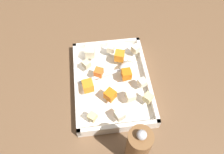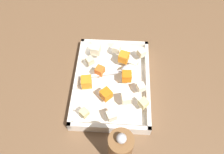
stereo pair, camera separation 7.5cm
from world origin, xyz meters
TOP-DOWN VIEW (x-y plane):
  - ground_plane at (0.00, 0.00)m, footprint 4.00×4.00m
  - baking_dish at (0.01, 0.01)m, footprint 0.35×0.25m
  - carrot_chunk_corner_sw at (-0.07, 0.05)m, footprint 0.04×0.04m
  - carrot_chunk_mid_left at (0.01, 0.06)m, footprint 0.03×0.03m
  - carrot_chunk_back_center at (0.08, 0.00)m, footprint 0.04×0.04m
  - carrot_chunk_near_right at (0.04, -0.07)m, footprint 0.04×0.04m
  - carrot_chunk_far_right at (-0.01, -0.03)m, footprint 0.04×0.04m
  - potato_chunk_rim_edge at (-0.10, -0.05)m, footprint 0.04×0.04m
  - potato_chunk_under_handle at (-0.10, 0.11)m, footprint 0.04×0.04m
  - potato_chunk_near_spoon at (-0.05, -0.07)m, footprint 0.03×0.03m
  - potato_chunk_corner_nw at (0.11, 0.12)m, footprint 0.04×0.04m
  - potato_chunk_front_center at (0.15, -0.06)m, footprint 0.03×0.03m
  - potato_chunk_heap_side at (0.09, 0.06)m, footprint 0.03×0.03m
  - potato_chunk_mid_right at (-0.05, 0.09)m, footprint 0.03×0.03m
  - potato_chunk_heap_top at (-0.11, 0.03)m, footprint 0.03×0.03m
  - parsnip_chunk_corner_se at (0.05, 0.11)m, footprint 0.03×0.03m
  - parsnip_chunk_near_left at (0.15, 0.02)m, footprint 0.04×0.04m
  - serving_spoon at (-0.02, 0.06)m, footprint 0.07×0.21m
  - pepper_mill at (0.26, 0.05)m, footprint 0.06×0.06m

SIDE VIEW (x-z plane):
  - ground_plane at x=0.00m, z-range 0.00..0.00m
  - baking_dish at x=0.01m, z-range -0.01..0.03m
  - serving_spoon at x=-0.02m, z-range 0.04..0.06m
  - potato_chunk_mid_right at x=-0.05m, z-range 0.04..0.06m
  - potato_chunk_front_center at x=0.15m, z-range 0.04..0.07m
  - parsnip_chunk_corner_se at x=0.05m, z-range 0.04..0.07m
  - potato_chunk_near_spoon at x=-0.05m, z-range 0.04..0.07m
  - potato_chunk_heap_top at x=-0.11m, z-range 0.04..0.07m
  - potato_chunk_corner_nw at x=0.11m, z-range 0.04..0.07m
  - potato_chunk_under_handle at x=-0.10m, z-range 0.04..0.07m
  - parsnip_chunk_near_left at x=0.15m, z-range 0.04..0.07m
  - carrot_chunk_far_right at x=-0.01m, z-range 0.04..0.07m
  - potato_chunk_heap_side at x=0.09m, z-range 0.04..0.07m
  - carrot_chunk_back_center at x=0.08m, z-range 0.04..0.07m
  - carrot_chunk_mid_left at x=0.01m, z-range 0.04..0.07m
  - carrot_chunk_corner_sw at x=-0.07m, z-range 0.04..0.07m
  - potato_chunk_rim_edge at x=-0.10m, z-range 0.04..0.08m
  - carrot_chunk_near_right at x=0.04m, z-range 0.04..0.08m
  - pepper_mill at x=0.26m, z-range -0.01..0.19m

